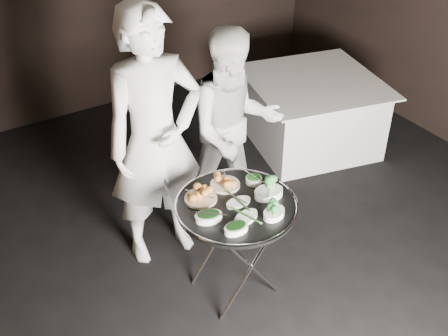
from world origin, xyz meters
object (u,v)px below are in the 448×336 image
serving_tray (236,206)px  waiter_right (234,128)px  tray_stand (236,244)px  waiter_left (155,141)px  dining_table (311,112)px

serving_tray → waiter_right: (0.47, 0.75, 0.05)m
tray_stand → serving_tray: 0.33m
waiter_left → serving_tray: bearing=-67.9°
waiter_left → dining_table: waiter_left is taller
serving_tray → waiter_right: 0.89m
tray_stand → waiter_left: waiter_left is taller
serving_tray → waiter_right: size_ratio=0.50×
waiter_left → dining_table: 2.10m
waiter_right → dining_table: bearing=36.7°
tray_stand → waiter_left: size_ratio=0.38×
tray_stand → waiter_left: bearing=109.7°
tray_stand → serving_tray: bearing=0.0°
waiter_right → serving_tray: bearing=-107.2°
waiter_right → dining_table: 1.39m
serving_tray → waiter_left: size_ratio=0.41×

